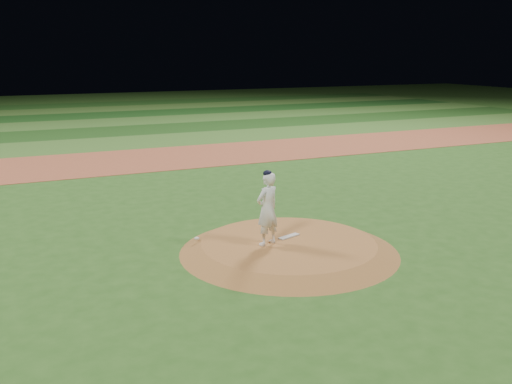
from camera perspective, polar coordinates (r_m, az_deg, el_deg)
name	(u,v)px	position (r m, az deg, el deg)	size (l,w,h in m)	color
ground	(289,251)	(14.48, 3.30, -5.96)	(120.00, 120.00, 0.00)	#2A561C
infield_dirt_band	(150,159)	(27.25, -10.52, 3.26)	(70.00, 6.00, 0.02)	#9B4C30
outfield_stripe_0	(126,143)	(32.54, -12.90, 4.84)	(70.00, 5.00, 0.02)	#396524
outfield_stripe_1	(109,132)	(37.41, -14.49, 5.88)	(70.00, 5.00, 0.02)	#1C4315
outfield_stripe_2	(96,123)	(42.31, -15.71, 6.68)	(70.00, 5.00, 0.02)	#386625
outfield_stripe_3	(86,116)	(47.23, -16.68, 7.31)	(70.00, 5.00, 0.02)	#174315
outfield_stripe_4	(77,110)	(52.16, -17.47, 7.82)	(70.00, 5.00, 0.02)	#3B6825
outfield_stripe_5	(70,105)	(57.11, -18.13, 8.24)	(70.00, 5.00, 0.02)	#1E4C18
pitchers_mound	(289,247)	(14.43, 3.30, -5.49)	(5.50, 5.50, 0.25)	#9D6330
pitching_rubber	(289,236)	(14.77, 3.31, -4.45)	(0.65, 0.16, 0.03)	silver
rosin_bag	(197,238)	(14.61, -5.95, -4.63)	(0.14, 0.14, 0.07)	silver
pitcher_on_mound	(267,208)	(13.94, 1.15, -1.66)	(0.77, 0.64, 1.88)	white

